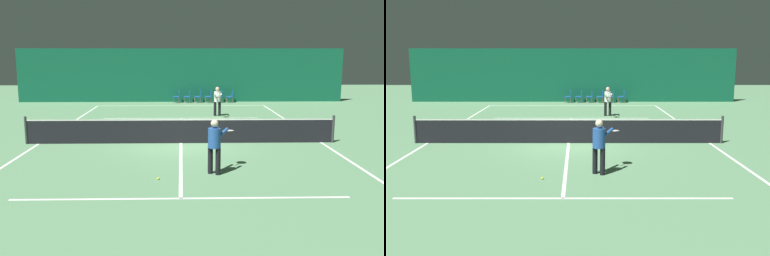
% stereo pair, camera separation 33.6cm
% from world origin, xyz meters
% --- Properties ---
extents(ground_plane, '(60.00, 60.00, 0.00)m').
position_xyz_m(ground_plane, '(0.00, 0.00, 0.00)').
color(ground_plane, '#56845B').
extents(backdrop_curtain, '(23.00, 0.12, 3.76)m').
position_xyz_m(backdrop_curtain, '(0.00, 14.17, 1.88)').
color(backdrop_curtain, '#0F5138').
rests_on(backdrop_curtain, ground).
extents(court_line_baseline_far, '(11.00, 0.10, 0.00)m').
position_xyz_m(court_line_baseline_far, '(0.00, 11.90, 0.00)').
color(court_line_baseline_far, white).
rests_on(court_line_baseline_far, ground).
extents(court_line_service_far, '(8.25, 0.10, 0.00)m').
position_xyz_m(court_line_service_far, '(0.00, 6.40, 0.00)').
color(court_line_service_far, white).
rests_on(court_line_service_far, ground).
extents(court_line_service_near, '(8.25, 0.10, 0.00)m').
position_xyz_m(court_line_service_near, '(0.00, -6.40, 0.00)').
color(court_line_service_near, white).
rests_on(court_line_service_near, ground).
extents(court_line_sideline_left, '(0.10, 23.80, 0.00)m').
position_xyz_m(court_line_sideline_left, '(-5.50, 0.00, 0.00)').
color(court_line_sideline_left, white).
rests_on(court_line_sideline_left, ground).
extents(court_line_sideline_right, '(0.10, 23.80, 0.00)m').
position_xyz_m(court_line_sideline_right, '(5.50, 0.00, 0.00)').
color(court_line_sideline_right, white).
rests_on(court_line_sideline_right, ground).
extents(court_line_centre, '(0.10, 12.80, 0.00)m').
position_xyz_m(court_line_centre, '(0.00, 0.00, 0.00)').
color(court_line_centre, white).
rests_on(court_line_centre, ground).
extents(tennis_net, '(12.00, 0.10, 1.07)m').
position_xyz_m(tennis_net, '(0.00, 0.00, 0.51)').
color(tennis_net, black).
rests_on(tennis_net, ground).
extents(player_near, '(1.00, 1.30, 1.60)m').
position_xyz_m(player_near, '(0.99, -4.27, 0.93)').
color(player_near, black).
rests_on(player_near, ground).
extents(player_far, '(0.40, 1.33, 1.60)m').
position_xyz_m(player_far, '(2.02, 7.22, 0.93)').
color(player_far, black).
rests_on(player_far, ground).
extents(courtside_chair_0, '(0.44, 0.44, 0.84)m').
position_xyz_m(courtside_chair_0, '(-0.27, 13.62, 0.49)').
color(courtside_chair_0, brown).
rests_on(courtside_chair_0, ground).
extents(courtside_chair_1, '(0.44, 0.44, 0.84)m').
position_xyz_m(courtside_chair_1, '(0.48, 13.62, 0.49)').
color(courtside_chair_1, brown).
rests_on(courtside_chair_1, ground).
extents(courtside_chair_2, '(0.44, 0.44, 0.84)m').
position_xyz_m(courtside_chair_2, '(1.22, 13.62, 0.49)').
color(courtside_chair_2, brown).
rests_on(courtside_chair_2, ground).
extents(courtside_chair_3, '(0.44, 0.44, 0.84)m').
position_xyz_m(courtside_chair_3, '(1.97, 13.62, 0.49)').
color(courtside_chair_3, brown).
rests_on(courtside_chair_3, ground).
extents(courtside_chair_4, '(0.44, 0.44, 0.84)m').
position_xyz_m(courtside_chair_4, '(2.72, 13.62, 0.49)').
color(courtside_chair_4, brown).
rests_on(courtside_chair_4, ground).
extents(courtside_chair_5, '(0.44, 0.44, 0.84)m').
position_xyz_m(courtside_chair_5, '(3.47, 13.62, 0.49)').
color(courtside_chair_5, brown).
rests_on(courtside_chair_5, ground).
extents(tennis_ball, '(0.07, 0.07, 0.07)m').
position_xyz_m(tennis_ball, '(-0.63, -4.83, 0.03)').
color(tennis_ball, '#D1DB33').
rests_on(tennis_ball, ground).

